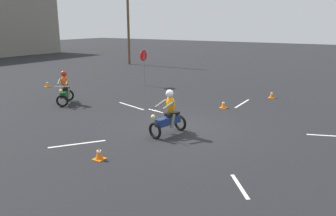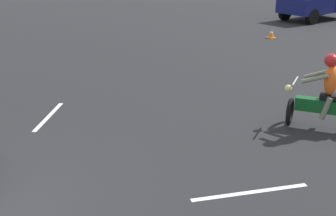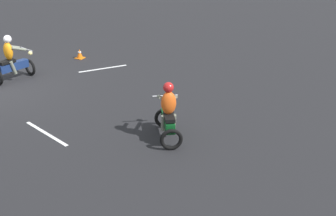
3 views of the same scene
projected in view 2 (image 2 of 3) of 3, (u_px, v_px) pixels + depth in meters
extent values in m
torus|color=black|center=(290.00, 111.00, 10.29)|extent=(0.43, 0.54, 0.60)
cube|color=#0F4C1E|center=(322.00, 106.00, 9.98)|extent=(1.03, 0.84, 0.28)
cube|color=black|center=(334.00, 97.00, 9.83)|extent=(0.61, 0.54, 0.10)
cylinder|color=silver|center=(295.00, 81.00, 10.04)|extent=(0.44, 0.59, 0.04)
sphere|color=#F2E08C|center=(288.00, 88.00, 10.15)|extent=(0.22, 0.22, 0.16)
ellipsoid|color=#EA5919|center=(331.00, 80.00, 9.74)|extent=(0.46, 0.49, 0.64)
cylinder|color=slate|center=(317.00, 74.00, 10.01)|extent=(0.50, 0.39, 0.27)
cylinder|color=slate|center=(315.00, 79.00, 9.66)|extent=(0.50, 0.39, 0.27)
cylinder|color=slate|center=(327.00, 104.00, 10.07)|extent=(0.27, 0.24, 0.51)
cylinder|color=slate|center=(326.00, 108.00, 9.82)|extent=(0.27, 0.24, 0.51)
sphere|color=red|center=(331.00, 60.00, 9.62)|extent=(0.39, 0.39, 0.28)
cylinder|color=black|center=(322.00, 8.00, 25.97)|extent=(0.32, 0.78, 0.76)
cylinder|color=black|center=(312.00, 17.00, 22.94)|extent=(0.32, 0.78, 0.76)
cylinder|color=black|center=(285.00, 13.00, 24.22)|extent=(0.32, 0.78, 0.76)
cube|color=navy|center=(306.00, 5.00, 23.74)|extent=(2.13, 2.58, 0.80)
cube|color=orange|center=(271.00, 38.00, 19.76)|extent=(0.32, 0.32, 0.03)
cone|color=orange|center=(271.00, 34.00, 19.70)|extent=(0.24, 0.24, 0.31)
cylinder|color=white|center=(272.00, 33.00, 19.69)|extent=(0.13, 0.13, 0.05)
cube|color=silver|center=(250.00, 192.00, 7.54)|extent=(0.66, 1.95, 0.01)
cube|color=silver|center=(49.00, 116.00, 10.83)|extent=(1.57, 1.21, 0.01)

